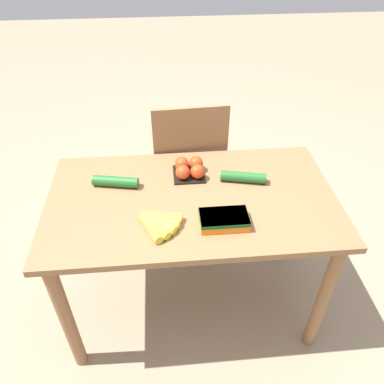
{
  "coord_description": "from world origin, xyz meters",
  "views": [
    {
      "loc": [
        -0.11,
        -1.25,
        1.81
      ],
      "look_at": [
        0.0,
        0.0,
        0.79
      ],
      "focal_mm": 35.0,
      "sensor_mm": 36.0,
      "label": 1
    }
  ],
  "objects": [
    {
      "name": "cucumber_far",
      "position": [
        -0.34,
        0.11,
        0.78
      ],
      "size": [
        0.21,
        0.09,
        0.05
      ],
      "color": "#236028",
      "rests_on": "dining_table"
    },
    {
      "name": "tomato_pack",
      "position": [
        0.0,
        0.16,
        0.79
      ],
      "size": [
        0.15,
        0.15,
        0.08
      ],
      "color": "black",
      "rests_on": "dining_table"
    },
    {
      "name": "chair",
      "position": [
        0.02,
        0.51,
        0.51
      ],
      "size": [
        0.44,
        0.42,
        0.99
      ],
      "rotation": [
        0.0,
        0.0,
        3.2
      ],
      "color": "#8E6642",
      "rests_on": "ground_plane"
    },
    {
      "name": "dining_table",
      "position": [
        0.0,
        0.0,
        0.64
      ],
      "size": [
        1.26,
        0.71,
        0.76
      ],
      "color": "olive",
      "rests_on": "ground_plane"
    },
    {
      "name": "carrot_bag",
      "position": [
        0.11,
        -0.18,
        0.78
      ],
      "size": [
        0.19,
        0.12,
        0.05
      ],
      "color": "orange",
      "rests_on": "dining_table"
    },
    {
      "name": "banana_bunch",
      "position": [
        -0.15,
        -0.16,
        0.78
      ],
      "size": [
        0.18,
        0.17,
        0.04
      ],
      "color": "brown",
      "rests_on": "dining_table"
    },
    {
      "name": "ground_plane",
      "position": [
        0.0,
        0.0,
        0.0
      ],
      "size": [
        12.0,
        12.0,
        0.0
      ],
      "primitive_type": "plane",
      "color": "gray"
    },
    {
      "name": "cucumber_near",
      "position": [
        0.24,
        0.09,
        0.78
      ],
      "size": [
        0.21,
        0.09,
        0.05
      ],
      "color": "#236028",
      "rests_on": "dining_table"
    }
  ]
}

